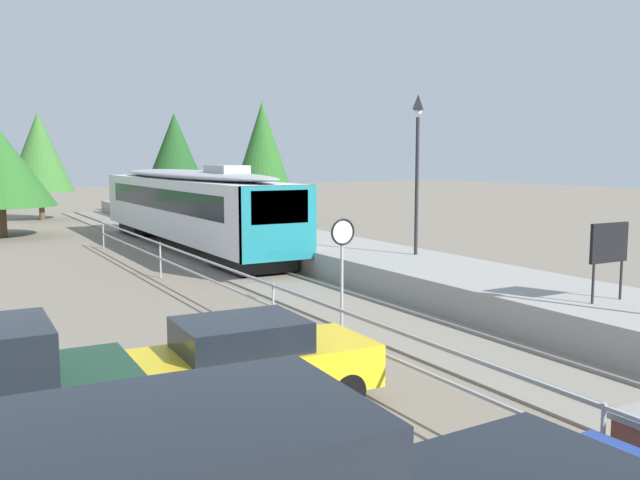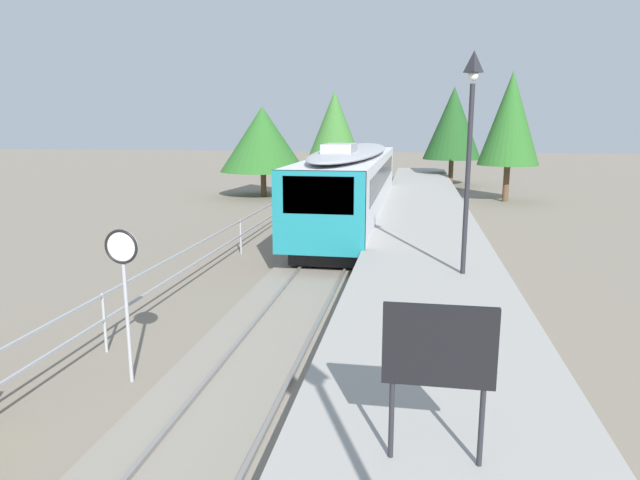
{
  "view_description": "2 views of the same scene",
  "coord_description": "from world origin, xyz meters",
  "px_view_note": "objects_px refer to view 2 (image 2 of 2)",
  "views": [
    {
      "loc": [
        -10.08,
        -2.06,
        4.13
      ],
      "look_at": [
        0.4,
        16.26,
        1.6
      ],
      "focal_mm": 38.12,
      "sensor_mm": 36.0,
      "label": 1
    },
    {
      "loc": [
        2.8,
        2.21,
        4.53
      ],
      "look_at": [
        0.4,
        16.26,
        1.6
      ],
      "focal_mm": 31.24,
      "sensor_mm": 36.0,
      "label": 2
    }
  ],
  "objects_px": {
    "speed_limit_sign": "(123,268)",
    "platform_lamp_mid_platform": "(471,122)",
    "platform_notice_board": "(439,352)",
    "commuter_train": "(353,179)"
  },
  "relations": [
    {
      "from": "platform_lamp_mid_platform",
      "to": "platform_notice_board",
      "type": "distance_m",
      "value": 8.65
    },
    {
      "from": "commuter_train",
      "to": "platform_notice_board",
      "type": "height_order",
      "value": "commuter_train"
    },
    {
      "from": "speed_limit_sign",
      "to": "platform_lamp_mid_platform",
      "type": "bearing_deg",
      "value": 40.55
    },
    {
      "from": "platform_notice_board",
      "to": "platform_lamp_mid_platform",
      "type": "bearing_deg",
      "value": 83.47
    },
    {
      "from": "platform_lamp_mid_platform",
      "to": "platform_notice_board",
      "type": "bearing_deg",
      "value": -96.53
    },
    {
      "from": "platform_notice_board",
      "to": "speed_limit_sign",
      "type": "height_order",
      "value": "speed_limit_sign"
    },
    {
      "from": "platform_lamp_mid_platform",
      "to": "speed_limit_sign",
      "type": "relative_size",
      "value": 1.91
    },
    {
      "from": "platform_lamp_mid_platform",
      "to": "speed_limit_sign",
      "type": "bearing_deg",
      "value": -139.45
    },
    {
      "from": "platform_notice_board",
      "to": "speed_limit_sign",
      "type": "xyz_separation_m",
      "value": [
        -5.24,
        2.95,
        -0.06
      ]
    },
    {
      "from": "platform_lamp_mid_platform",
      "to": "speed_limit_sign",
      "type": "distance_m",
      "value": 8.52
    }
  ]
}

